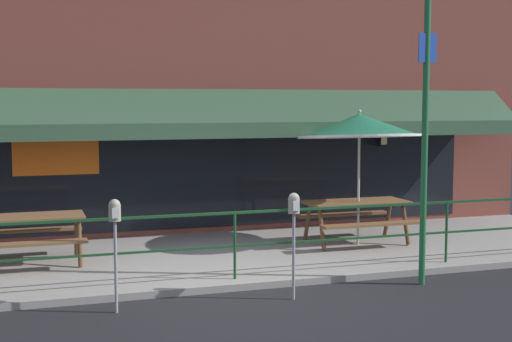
# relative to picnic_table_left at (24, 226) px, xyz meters

# --- Properties ---
(ground_plane) EXTENTS (120.00, 120.00, 0.00)m
(ground_plane) POSITION_rel_picnic_table_left_xyz_m (2.83, -2.13, -0.71)
(ground_plane) COLOR black
(patio_deck) EXTENTS (15.00, 4.00, 0.10)m
(patio_deck) POSITION_rel_picnic_table_left_xyz_m (2.83, -0.13, -0.66)
(patio_deck) COLOR gray
(patio_deck) RESTS_ON ground
(restaurant_building) EXTENTS (15.00, 1.60, 7.92)m
(restaurant_building) POSITION_rel_picnic_table_left_xyz_m (2.83, 2.09, 3.23)
(restaurant_building) COLOR brown
(restaurant_building) RESTS_ON ground
(patio_railing) EXTENTS (13.84, 0.04, 0.97)m
(patio_railing) POSITION_rel_picnic_table_left_xyz_m (2.83, -1.83, 0.09)
(patio_railing) COLOR #194723
(patio_railing) RESTS_ON patio_deck
(picnic_table_left) EXTENTS (1.80, 1.42, 0.76)m
(picnic_table_left) POSITION_rel_picnic_table_left_xyz_m (0.00, 0.00, 0.00)
(picnic_table_left) COLOR brown
(picnic_table_left) RESTS_ON patio_deck
(picnic_table_centre) EXTENTS (1.80, 1.42, 0.76)m
(picnic_table_centre) POSITION_rel_picnic_table_left_xyz_m (5.59, -0.06, 0.00)
(picnic_table_centre) COLOR brown
(picnic_table_centre) RESTS_ON patio_deck
(patio_umbrella_centre) EXTENTS (2.14, 2.14, 2.38)m
(patio_umbrella_centre) POSITION_rel_picnic_table_left_xyz_m (5.59, -0.13, 1.47)
(patio_umbrella_centre) COLOR #B7B2A8
(patio_umbrella_centre) RESTS_ON patio_deck
(parking_meter_near) EXTENTS (0.15, 0.16, 1.42)m
(parking_meter_near) POSITION_rel_picnic_table_left_xyz_m (1.07, -2.62, 0.44)
(parking_meter_near) COLOR gray
(parking_meter_near) RESTS_ON ground
(parking_meter_far) EXTENTS (0.15, 0.16, 1.42)m
(parking_meter_far) POSITION_rel_picnic_table_left_xyz_m (3.37, -2.74, 0.44)
(parking_meter_far) COLOR gray
(parking_meter_far) RESTS_ON ground
(street_sign_pole) EXTENTS (0.28, 0.09, 4.65)m
(street_sign_pole) POSITION_rel_picnic_table_left_xyz_m (5.39, -2.58, 1.68)
(street_sign_pole) COLOR #1E6033
(street_sign_pole) RESTS_ON ground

